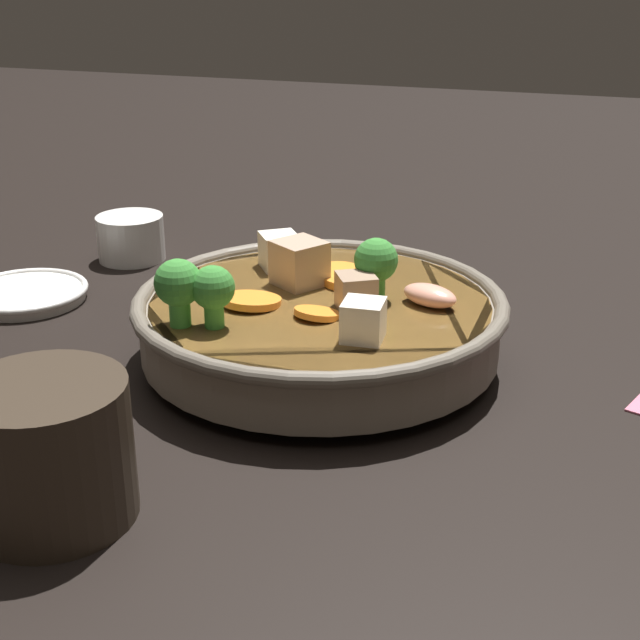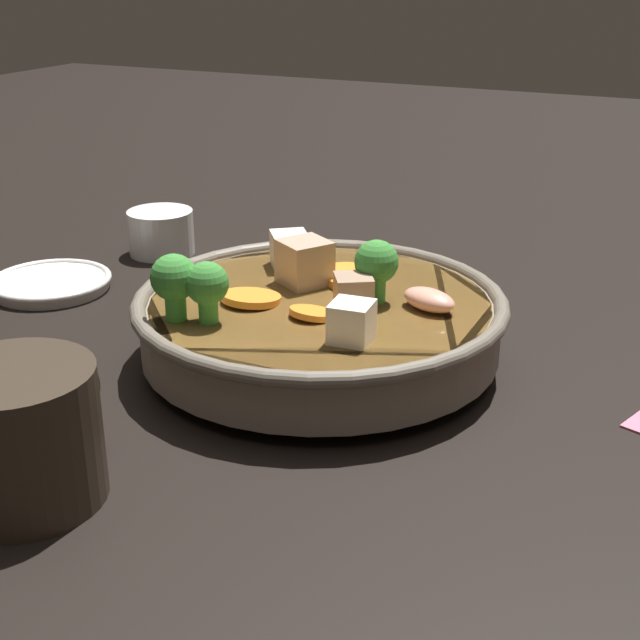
{
  "view_description": "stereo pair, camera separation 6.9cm",
  "coord_description": "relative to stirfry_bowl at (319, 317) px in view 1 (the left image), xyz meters",
  "views": [
    {
      "loc": [
        -0.6,
        -0.21,
        0.3
      ],
      "look_at": [
        0.0,
        0.0,
        0.03
      ],
      "focal_mm": 50.0,
      "sensor_mm": 36.0,
      "label": 1
    },
    {
      "loc": [
        -0.57,
        -0.27,
        0.3
      ],
      "look_at": [
        0.0,
        0.0,
        0.03
      ],
      "focal_mm": 50.0,
      "sensor_mm": 36.0,
      "label": 2
    }
  ],
  "objects": [
    {
      "name": "dark_mug",
      "position": [
        -0.24,
        0.07,
        0.0
      ],
      "size": [
        0.12,
        0.09,
        0.08
      ],
      "color": "#33281E",
      "rests_on": "ground_plane"
    },
    {
      "name": "tea_cup",
      "position": [
        0.17,
        0.27,
        -0.01
      ],
      "size": [
        0.07,
        0.07,
        0.05
      ],
      "color": "white",
      "rests_on": "ground_plane"
    },
    {
      "name": "side_saucer",
      "position": [
        0.03,
        0.3,
        -0.03
      ],
      "size": [
        0.11,
        0.11,
        0.01
      ],
      "color": "white",
      "rests_on": "ground_plane"
    },
    {
      "name": "stirfry_bowl",
      "position": [
        0.0,
        0.0,
        0.0
      ],
      "size": [
        0.29,
        0.29,
        0.1
      ],
      "color": "slate",
      "rests_on": "ground_plane"
    },
    {
      "name": "ground_plane",
      "position": [
        0.0,
        -0.0,
        -0.04
      ],
      "size": [
        3.0,
        3.0,
        0.0
      ],
      "primitive_type": "plane",
      "color": "black"
    }
  ]
}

